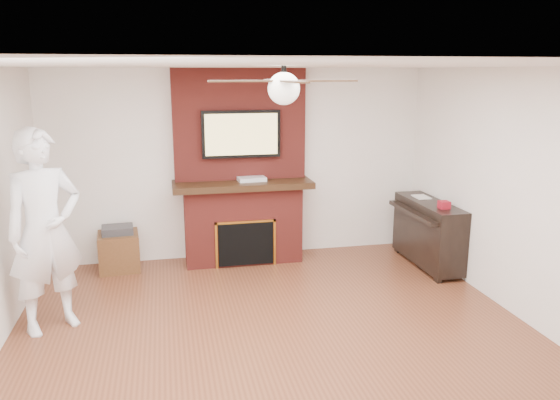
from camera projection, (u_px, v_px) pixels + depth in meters
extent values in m
cube|color=#5D2F1B|center=(283.00, 360.00, 4.93)|extent=(5.36, 5.86, 0.18)
cube|color=white|center=(284.00, 54.00, 4.31)|extent=(5.36, 5.86, 0.18)
cube|color=white|center=(238.00, 163.00, 7.32)|extent=(5.36, 0.18, 2.50)
cube|color=white|center=(551.00, 202.00, 5.15)|extent=(0.18, 5.86, 2.50)
cube|color=maroon|center=(243.00, 224.00, 7.17)|extent=(1.50, 0.50, 1.00)
cube|color=black|center=(242.00, 184.00, 7.02)|extent=(1.78, 0.64, 0.08)
cube|color=maroon|center=(239.00, 124.00, 7.02)|extent=(1.70, 0.20, 1.42)
cube|color=black|center=(246.00, 244.00, 6.97)|extent=(0.70, 0.06, 0.55)
cube|color=#BF8C2D|center=(246.00, 222.00, 6.90)|extent=(0.78, 0.02, 0.03)
cube|color=#BF8C2D|center=(217.00, 246.00, 6.89)|extent=(0.03, 0.02, 0.61)
cube|color=#BF8C2D|center=(275.00, 242.00, 7.04)|extent=(0.03, 0.02, 0.61)
cube|color=black|center=(241.00, 134.00, 6.90)|extent=(1.00, 0.07, 0.60)
cube|color=tan|center=(242.00, 134.00, 6.87)|extent=(0.92, 0.01, 0.52)
cylinder|color=black|center=(284.00, 75.00, 4.35)|extent=(0.04, 0.04, 0.14)
sphere|color=white|center=(284.00, 89.00, 4.37)|extent=(0.26, 0.26, 0.26)
cube|color=black|center=(323.00, 81.00, 4.43)|extent=(0.55, 0.11, 0.01)
cube|color=black|center=(276.00, 80.00, 4.67)|extent=(0.11, 0.55, 0.01)
cube|color=black|center=(243.00, 81.00, 4.29)|extent=(0.55, 0.11, 0.01)
cube|color=black|center=(293.00, 82.00, 4.05)|extent=(0.11, 0.55, 0.01)
imported|color=white|center=(45.00, 231.00, 5.14)|extent=(0.87, 0.79, 1.97)
cube|color=#513017|center=(119.00, 251.00, 6.89)|extent=(0.53, 0.53, 0.47)
cube|color=#2F2F31|center=(117.00, 230.00, 6.83)|extent=(0.40, 0.33, 0.09)
cube|color=black|center=(428.00, 232.00, 6.99)|extent=(0.39, 1.30, 0.80)
cube|color=black|center=(440.00, 254.00, 6.44)|extent=(0.06, 0.10, 0.70)
cube|color=black|center=(399.00, 228.00, 7.53)|extent=(0.06, 0.10, 0.70)
cube|color=black|center=(414.00, 213.00, 6.88)|extent=(0.15, 1.20, 0.05)
cube|color=silver|center=(421.00, 197.00, 7.13)|extent=(0.18, 0.25, 0.01)
cube|color=maroon|center=(444.00, 205.00, 6.56)|extent=(0.12, 0.12, 0.09)
cube|color=silver|center=(252.00, 179.00, 7.01)|extent=(0.37, 0.23, 0.05)
cylinder|color=#358435|center=(238.00, 260.00, 7.14)|extent=(0.07, 0.07, 0.10)
cylinder|color=beige|center=(255.00, 260.00, 7.11)|extent=(0.08, 0.08, 0.11)
cylinder|color=teal|center=(260.00, 261.00, 7.13)|extent=(0.06, 0.06, 0.08)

